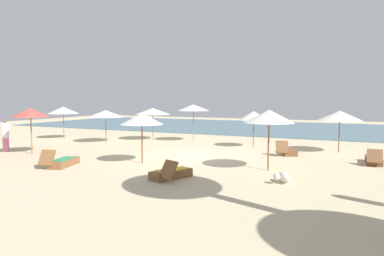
% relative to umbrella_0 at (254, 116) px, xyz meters
% --- Properties ---
extents(ground_plane, '(60.00, 60.00, 0.00)m').
position_rel_umbrella_0_xyz_m(ground_plane, '(-1.97, -3.99, -1.76)').
color(ground_plane, beige).
extents(ocean_water, '(48.00, 16.00, 0.06)m').
position_rel_umbrella_0_xyz_m(ocean_water, '(-1.97, 13.01, -1.73)').
color(ocean_water, slate).
rests_on(ocean_water, ground_plane).
extents(umbrella_0, '(1.70, 1.70, 2.01)m').
position_rel_umbrella_0_xyz_m(umbrella_0, '(0.00, 0.00, 0.00)').
color(umbrella_0, brown).
rests_on(umbrella_0, ground_plane).
extents(umbrella_1, '(1.78, 1.78, 2.10)m').
position_rel_umbrella_0_xyz_m(umbrella_1, '(-3.07, -6.53, 0.10)').
color(umbrella_1, brown).
rests_on(umbrella_1, ground_plane).
extents(umbrella_2, '(2.02, 2.02, 2.15)m').
position_rel_umbrella_0_xyz_m(umbrella_2, '(-12.64, -1.40, 0.16)').
color(umbrella_2, olive).
rests_on(umbrella_2, ground_plane).
extents(umbrella_3, '(1.89, 1.89, 2.30)m').
position_rel_umbrella_0_xyz_m(umbrella_3, '(2.06, -5.72, 0.29)').
color(umbrella_3, brown).
rests_on(umbrella_3, ground_plane).
extents(umbrella_4, '(2.28, 2.28, 2.09)m').
position_rel_umbrella_0_xyz_m(umbrella_4, '(-6.79, 0.46, 0.12)').
color(umbrella_4, brown).
rests_on(umbrella_4, ground_plane).
extents(umbrella_5, '(1.76, 1.76, 2.26)m').
position_rel_umbrella_0_xyz_m(umbrella_5, '(-9.31, -6.77, 0.27)').
color(umbrella_5, olive).
rests_on(umbrella_5, ground_plane).
extents(umbrella_6, '(2.13, 2.13, 2.11)m').
position_rel_umbrella_0_xyz_m(umbrella_6, '(4.38, 0.03, 0.10)').
color(umbrella_6, brown).
rests_on(umbrella_6, ground_plane).
extents(umbrella_7, '(2.23, 2.23, 2.00)m').
position_rel_umbrella_0_xyz_m(umbrella_7, '(-8.81, -1.75, 0.02)').
color(umbrella_7, olive).
rests_on(umbrella_7, ground_plane).
extents(umbrella_8, '(2.00, 2.00, 2.34)m').
position_rel_umbrella_0_xyz_m(umbrella_8, '(-4.09, 0.91, 0.38)').
color(umbrella_8, olive).
rests_on(umbrella_8, ground_plane).
extents(lounger_1, '(1.00, 1.74, 0.73)m').
position_rel_umbrella_0_xyz_m(lounger_1, '(-5.60, -8.47, -1.58)').
color(lounger_1, brown).
rests_on(lounger_1, ground_plane).
extents(lounger_2, '(1.07, 1.77, 0.71)m').
position_rel_umbrella_0_xyz_m(lounger_2, '(2.16, -1.66, -1.59)').
color(lounger_2, brown).
rests_on(lounger_2, ground_plane).
extents(lounger_3, '(1.15, 1.75, 0.73)m').
position_rel_umbrella_0_xyz_m(lounger_3, '(-0.65, -8.48, -1.58)').
color(lounger_3, brown).
rests_on(lounger_3, ground_plane).
extents(lounger_4, '(0.62, 1.70, 0.68)m').
position_rel_umbrella_0_xyz_m(lounger_4, '(5.80, -2.61, -1.59)').
color(lounger_4, brown).
rests_on(lounger_4, ground_plane).
extents(person_1, '(0.50, 0.50, 1.68)m').
position_rel_umbrella_0_xyz_m(person_1, '(-11.12, -6.83, -0.92)').
color(person_1, '#D17299').
rests_on(person_1, ground_plane).
extents(dog, '(0.64, 0.76, 0.36)m').
position_rel_umbrella_0_xyz_m(dog, '(2.92, -7.50, -1.57)').
color(dog, silver).
rests_on(dog, ground_plane).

